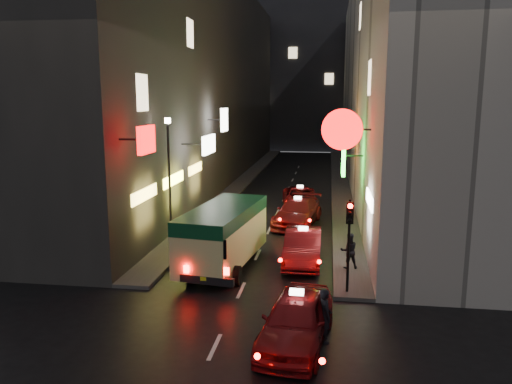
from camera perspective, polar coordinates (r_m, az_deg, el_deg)
The scene contains 14 objects.
building_left at distance 44.78m, azimuth -6.31°, elevation 12.74°, with size 7.66×52.00×18.00m.
building_right at distance 43.63m, azimuth 15.01°, elevation 12.52°, with size 8.16×52.00×18.00m.
building_far at distance 75.50m, azimuth 6.05°, elevation 13.33°, with size 30.00×10.00×22.00m, color #303035.
sidewalk_left at distance 44.54m, azimuth -1.40°, elevation 1.30°, with size 1.50×52.00×0.15m, color #4C4947.
sidewalk_right at distance 43.93m, azimuth 9.59°, elevation 1.02°, with size 1.50×52.00×0.15m, color #4C4947.
minibus at distance 21.53m, azimuth -3.72°, elevation -4.31°, with size 2.99×6.50×2.69m.
taxi_near at distance 15.25m, azimuth 4.63°, elevation -13.89°, with size 3.04×5.93×1.98m.
taxi_second at distance 22.41m, azimuth 5.39°, elevation -5.93°, with size 2.28×5.49×1.91m.
taxi_third at distance 29.04m, azimuth 4.78°, elevation -2.07°, with size 3.22×5.91×1.95m.
taxi_far at distance 33.76m, azimuth 5.05°, elevation -0.46°, with size 2.60×5.21×1.76m.
pedestrian_crossing at distance 15.46m, azimuth 7.90°, elevation -13.45°, with size 0.62×0.40×1.89m, color black.
pedestrian_sidewalk at distance 21.54m, azimuth 10.59°, elevation -6.35°, with size 0.65×0.41×1.74m, color black.
traffic_light at distance 18.38m, azimuth 10.63°, elevation -3.87°, with size 0.26×0.43×3.50m.
lamp_post at distance 23.78m, azimuth -9.88°, elevation 1.95°, with size 0.28×0.28×6.22m.
Camera 1 is at (3.18, -9.33, 7.19)m, focal length 35.00 mm.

